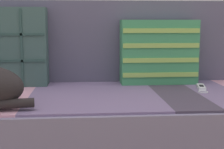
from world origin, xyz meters
The scene contains 5 objects.
couch centered at (0.00, 0.10, 0.20)m, with size 2.19×0.89×0.40m.
sofa_backrest centered at (0.00, 0.48, 0.64)m, with size 2.14×0.14×0.47m.
throw_pillow_quilted centered at (-0.34, 0.33, 0.61)m, with size 0.38×0.14×0.43m.
throw_pillow_striped centered at (0.48, 0.33, 0.58)m, with size 0.43×0.14×0.36m.
game_remote_far centered at (0.67, 0.13, 0.41)m, with size 0.09×0.19×0.02m.
Camera 1 is at (0.05, -1.59, 0.74)m, focal length 55.00 mm.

